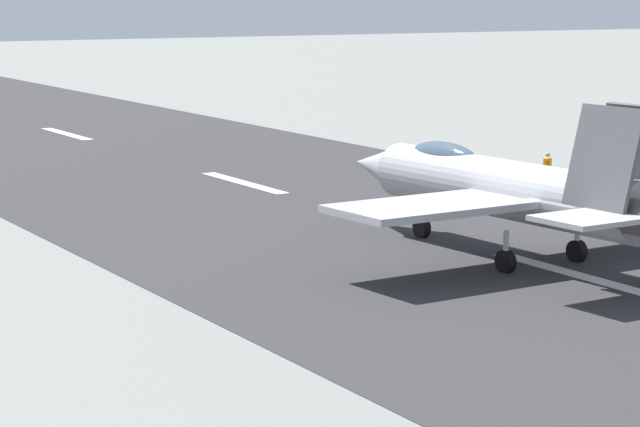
{
  "coord_description": "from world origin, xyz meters",
  "views": [
    {
      "loc": [
        -33.19,
        28.65,
        9.25
      ],
      "look_at": [
        3.45,
        7.73,
        2.2
      ],
      "focal_mm": 76.09,
      "sensor_mm": 36.0,
      "label": 1
    }
  ],
  "objects_px": {
    "fighter_jet": "(506,187)",
    "marker_cone_mid": "(625,197)",
    "crew_person": "(547,171)",
    "marker_cone_far": "(409,156)"
  },
  "relations": [
    {
      "from": "marker_cone_far",
      "to": "fighter_jet",
      "type": "bearing_deg",
      "value": 153.65
    },
    {
      "from": "fighter_jet",
      "to": "marker_cone_mid",
      "type": "relative_size",
      "value": 30.57
    },
    {
      "from": "fighter_jet",
      "to": "marker_cone_mid",
      "type": "xyz_separation_m",
      "value": [
        7.01,
        -11.89,
        -2.21
      ]
    },
    {
      "from": "fighter_jet",
      "to": "marker_cone_mid",
      "type": "bearing_deg",
      "value": -59.49
    },
    {
      "from": "fighter_jet",
      "to": "marker_cone_far",
      "type": "distance_m",
      "value": 26.88
    },
    {
      "from": "fighter_jet",
      "to": "marker_cone_far",
      "type": "bearing_deg",
      "value": -26.35
    },
    {
      "from": "fighter_jet",
      "to": "marker_cone_mid",
      "type": "distance_m",
      "value": 13.98
    },
    {
      "from": "crew_person",
      "to": "marker_cone_far",
      "type": "bearing_deg",
      "value": -0.93
    },
    {
      "from": "crew_person",
      "to": "fighter_jet",
      "type": "bearing_deg",
      "value": 135.89
    },
    {
      "from": "crew_person",
      "to": "marker_cone_mid",
      "type": "relative_size",
      "value": 3.12
    }
  ]
}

